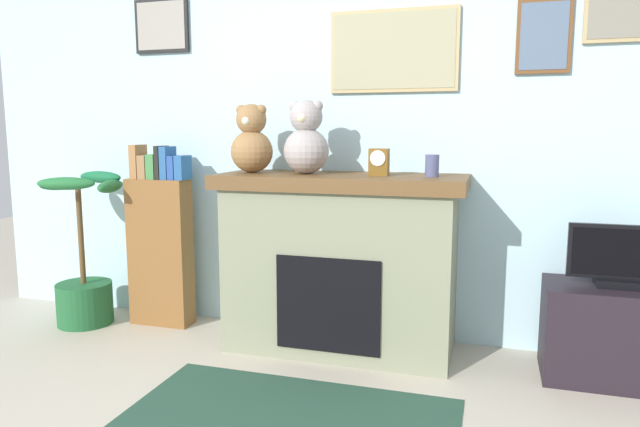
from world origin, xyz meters
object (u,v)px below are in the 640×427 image
Objects in this scene: teddy_bear_cream at (252,142)px; bookshelf at (160,242)px; television at (619,258)px; candle_jar at (432,166)px; tv_stand at (613,334)px; mantel_clock at (379,162)px; potted_plant at (85,273)px; teddy_bear_tan at (306,141)px; fireplace at (341,262)px.

bookshelf is at bearing 172.50° from teddy_bear_cream.
candle_jar reaches higher than television.
tv_stand is 1.68× the size of teddy_bear_cream.
tv_stand is at bearing 90.00° from television.
candle_jar is at bearing 0.28° from mantel_clock.
tv_stand is (2.70, -0.10, -0.30)m from bookshelf.
television is (2.70, -0.10, 0.09)m from bookshelf.
potted_plant is 2.39× the size of teddy_bear_tan.
teddy_bear_cream is at bearing 179.79° from tv_stand.
bookshelf is 2.70m from television.
candle_jar is 1.06m from teddy_bear_cream.
fireplace is at bearing 178.02° from candle_jar.
tv_stand is 2.21m from teddy_bear_cream.
teddy_bear_tan is (1.53, 0.06, 0.88)m from potted_plant.
teddy_bear_tan reaches higher than tv_stand.
mantel_clock is 0.44m from teddy_bear_tan.
fireplace is 0.77m from candle_jar.
candle_jar is (-0.94, 0.01, 0.45)m from television.
candle_jar is at bearing -1.98° from fireplace.
teddy_bear_cream is (0.70, -0.09, 0.66)m from bookshelf.
teddy_bear_tan is (1.04, -0.09, 0.67)m from bookshelf.
teddy_bear_cream reaches higher than fireplace.
potted_plant is 1.48m from teddy_bear_cream.
television is 1.14× the size of teddy_bear_tan.
potted_plant is 8.36× the size of candle_jar.
fireplace is 1.46m from television.
television is at bearing -0.55° from candle_jar.
teddy_bear_tan reaches higher than bookshelf.
bookshelf is at bearing 177.00° from candle_jar.
teddy_bear_cream is (-0.76, 0.00, 0.11)m from mantel_clock.
television reaches higher than tv_stand.
bookshelf is 0.97m from teddy_bear_cream.
teddy_bear_cream reaches higher than mantel_clock.
bookshelf is 2.82× the size of teddy_bear_tan.
mantel_clock is at bearing 179.71° from tv_stand.
candle_jar is (-0.94, 0.01, 0.84)m from tv_stand.
candle_jar reaches higher than tv_stand.
teddy_bear_cream is (-1.05, -0.00, 0.12)m from candle_jar.
candle_jar is at bearing 1.42° from potted_plant.
fireplace is at bearing 2.43° from potted_plant.
bookshelf reaches higher than tv_stand.
bookshelf is at bearing 176.35° from mantel_clock.
teddy_bear_tan is (-0.42, 0.00, 0.11)m from mantel_clock.
candle_jar is at bearing 179.53° from tv_stand.
fireplace is 0.63m from mantel_clock.
fireplace is 9.48× the size of mantel_clock.
tv_stand is at bearing -0.29° from mantel_clock.
potted_plant is (-0.49, -0.15, -0.21)m from bookshelf.
bookshelf is 0.55m from potted_plant.
television is 1.20× the size of teddy_bear_cream.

